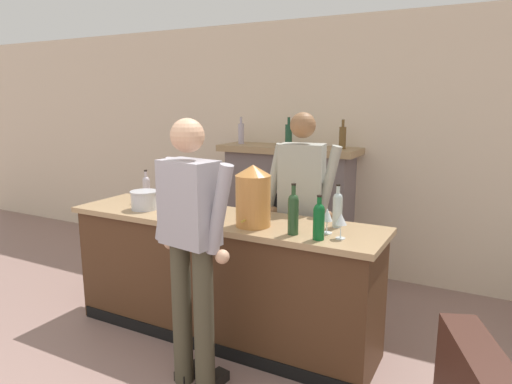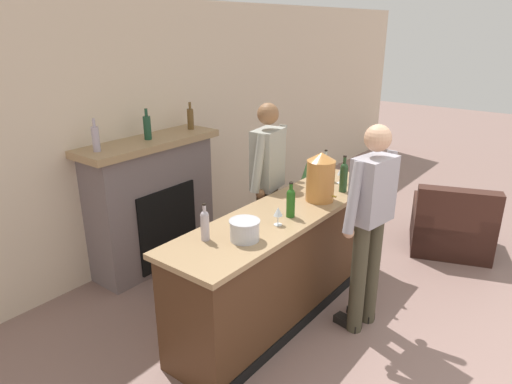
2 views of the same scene
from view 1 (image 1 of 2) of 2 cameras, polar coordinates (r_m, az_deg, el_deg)
wall_back_panel at (r=5.10m, az=8.85°, el=5.48°), size 12.00×0.07×2.75m
bar_counter at (r=3.73m, az=-4.42°, el=-10.50°), size 2.57×0.66×1.00m
fireplace_stone at (r=5.10m, az=4.05°, el=-2.00°), size 1.54×0.52×1.71m
person_customer at (r=2.93m, az=-8.11°, el=-6.55°), size 0.65×0.35×1.79m
person_bartender at (r=3.84m, az=5.66°, el=-2.10°), size 0.65×0.35×1.80m
copper_dispenser at (r=3.25m, az=-0.36°, el=-0.45°), size 0.26×0.29×0.45m
ice_bucket_steel at (r=3.89m, az=-13.78°, el=-0.99°), size 0.23×0.23×0.15m
wine_bottle_merlot_tall at (r=3.07m, az=4.68°, el=-2.51°), size 0.07×0.07×0.35m
wine_bottle_chardonnay_pale at (r=2.98m, az=7.86°, el=-3.45°), size 0.08×0.08×0.30m
wine_bottle_riesling_slim at (r=3.51m, az=-7.14°, el=-1.14°), size 0.07×0.07×0.30m
wine_bottle_cabernet_heavy at (r=3.29m, az=10.16°, el=-2.00°), size 0.07×0.07×0.31m
wine_bottle_port_short at (r=4.17m, az=-13.54°, el=0.52°), size 0.06×0.06×0.29m
wine_glass_mid_counter at (r=3.13m, az=8.90°, el=-2.96°), size 0.08×0.08×0.18m
wine_glass_front_left at (r=3.63m, az=-9.89°, el=-1.26°), size 0.07×0.07×0.15m
wine_glass_near_bucket at (r=3.02m, az=10.58°, el=-3.48°), size 0.08×0.08×0.17m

